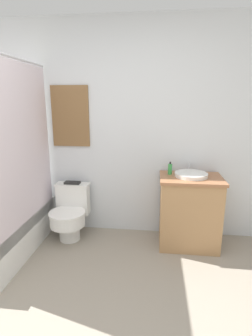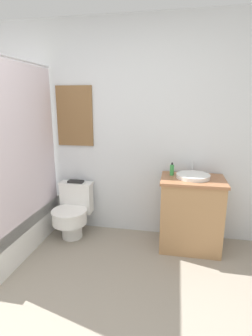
# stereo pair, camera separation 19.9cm
# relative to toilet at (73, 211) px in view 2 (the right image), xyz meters

# --- Properties ---
(wall_back) EXTENTS (3.58, 0.07, 2.50)m
(wall_back) POSITION_rel_toilet_xyz_m (0.41, 0.29, 0.94)
(wall_back) COLOR silver
(wall_back) RESTS_ON ground_plane
(shower_area) EXTENTS (0.58, 1.34, 1.98)m
(shower_area) POSITION_rel_toilet_xyz_m (-0.56, -0.41, -0.03)
(shower_area) COLOR white
(shower_area) RESTS_ON ground_plane
(toilet) EXTENTS (0.41, 0.53, 0.63)m
(toilet) POSITION_rel_toilet_xyz_m (0.00, 0.00, 0.00)
(toilet) COLOR white
(toilet) RESTS_ON ground_plane
(vanity) EXTENTS (0.67, 0.50, 0.80)m
(vanity) POSITION_rel_toilet_xyz_m (1.37, 0.00, 0.09)
(vanity) COLOR #AD7F51
(vanity) RESTS_ON ground_plane
(sink) EXTENTS (0.35, 0.39, 0.13)m
(sink) POSITION_rel_toilet_xyz_m (1.37, 0.03, 0.51)
(sink) COLOR white
(sink) RESTS_ON vanity
(soap_bottle) EXTENTS (0.05, 0.05, 0.14)m
(soap_bottle) POSITION_rel_toilet_xyz_m (1.15, 0.09, 0.55)
(soap_bottle) COLOR green
(soap_bottle) RESTS_ON vanity
(book_on_tank) EXTENTS (0.19, 0.09, 0.02)m
(book_on_tank) POSITION_rel_toilet_xyz_m (0.00, 0.14, 0.33)
(book_on_tank) COLOR black
(book_on_tank) RESTS_ON toilet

